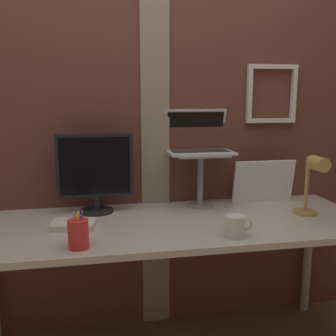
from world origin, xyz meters
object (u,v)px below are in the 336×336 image
at_px(whiteboard_panel, 264,181).
at_px(pen_cup, 78,234).
at_px(laptop, 198,140).
at_px(coffee_mug, 235,226).
at_px(monitor, 95,169).
at_px(desk_lamp, 313,180).

distance_m(whiteboard_panel, pen_cup, 1.15).
xyz_separation_m(laptop, coffee_mug, (0.02, -0.56, -0.32)).
distance_m(monitor, pen_cup, 0.52).
bearing_deg(pen_cup, monitor, 81.25).
bearing_deg(desk_lamp, pen_cup, -170.05).
xyz_separation_m(desk_lamp, pen_cup, (-1.15, -0.20, -0.13)).
xyz_separation_m(whiteboard_panel, desk_lamp, (0.12, -0.31, 0.07)).
height_order(laptop, coffee_mug, laptop).
bearing_deg(laptop, coffee_mug, -87.49).
bearing_deg(monitor, desk_lamp, -15.09).
height_order(laptop, whiteboard_panel, laptop).
distance_m(desk_lamp, coffee_mug, 0.54).
xyz_separation_m(monitor, laptop, (0.57, 0.07, 0.13)).
bearing_deg(coffee_mug, desk_lamp, 22.72).
bearing_deg(whiteboard_panel, monitor, -178.74).
height_order(pen_cup, coffee_mug, pen_cup).
bearing_deg(coffee_mug, whiteboard_panel, 54.89).
relative_size(monitor, pen_cup, 2.58).
height_order(monitor, pen_cup, monitor).
bearing_deg(laptop, pen_cup, -139.00).
xyz_separation_m(monitor, whiteboard_panel, (0.95, 0.02, -0.11)).
bearing_deg(coffee_mug, monitor, 140.40).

